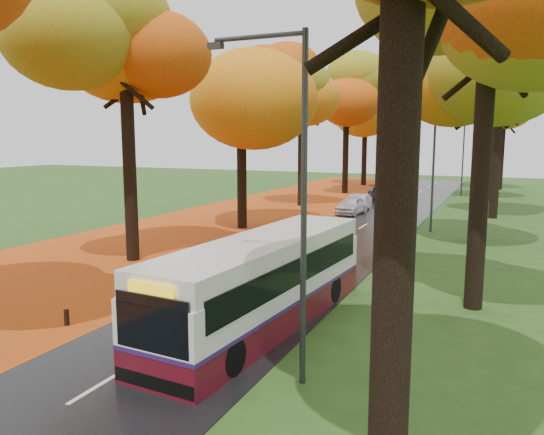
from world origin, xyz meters
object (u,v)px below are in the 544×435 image
Objects in this scene: streetlamp_near at (293,182)px; car_silver at (358,203)px; streetlamp_mid at (430,154)px; car_white at (351,205)px; car_dark at (379,193)px; bus at (264,280)px; streetlamp_far at (461,147)px.

streetlamp_near reaches higher than car_silver.
streetlamp_mid is 2.10× the size of car_white.
streetlamp_near is at bearing -99.50° from car_dark.
bus is 2.68× the size of car_silver.
bus is 24.30m from car_white.
bus reaches higher than car_dark.
streetlamp_near is 4.99m from bus.
car_white is (-6.13, 5.05, -4.02)m from streetlamp_mid.
streetlamp_far is at bearing 91.16° from bus.
bus is at bearing -82.27° from car_silver.
car_white is (-6.13, 27.05, -4.02)m from streetlamp_near.
streetlamp_near is at bearing -73.02° from car_white.
streetlamp_near is 44.00m from streetlamp_far.
bus is (-2.17, -40.92, -3.27)m from streetlamp_far.
car_silver reaches higher than car_dark.
car_silver is at bearing -112.20° from streetlamp_far.
streetlamp_near is at bearing -90.00° from streetlamp_far.
car_white is at bearing -91.19° from car_silver.
bus is at bearing -76.41° from car_white.
streetlamp_mid is at bearing -90.00° from streetlamp_far.
streetlamp_near reaches higher than car_white.
car_dark is at bearing 99.68° from streetlamp_near.
bus is 2.70× the size of car_white.
streetlamp_far is 16.69m from car_silver.
streetlamp_far is (0.00, 22.00, 0.00)m from streetlamp_mid.
car_white is (-3.95, 23.96, -0.75)m from bus.
streetlamp_mid is 1.00× the size of streetlamp_far.
streetlamp_far is at bearing 90.00° from streetlamp_near.
bus reaches higher than car_silver.
streetlamp_near is 29.92m from car_silver.
car_white is at bearing 103.57° from bus.
car_white reaches higher than car_silver.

